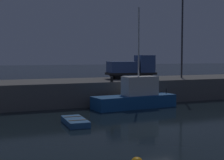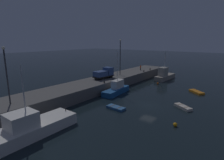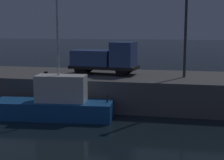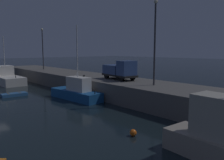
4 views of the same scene
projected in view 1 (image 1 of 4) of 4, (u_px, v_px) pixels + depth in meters
name	position (u px, v px, depth m)	size (l,w,h in m)	color
ground_plane	(162.00, 129.00, 22.23)	(320.00, 320.00, 0.00)	black
pier_quay	(91.00, 91.00, 35.36)	(63.88, 7.23, 2.30)	#5B5956
fishing_boat_blue	(136.00, 97.00, 31.40)	(8.12, 3.08, 9.24)	#195193
dinghy_red_small	(75.00, 122.00, 23.75)	(1.55, 3.33, 0.45)	#2D6099
lamp_post_east	(182.00, 31.00, 38.68)	(0.44, 0.44, 9.35)	#38383D
utility_truck	(132.00, 67.00, 37.08)	(5.52, 2.72, 2.57)	black
bollard_west	(112.00, 79.00, 32.73)	(0.28, 0.28, 0.52)	black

